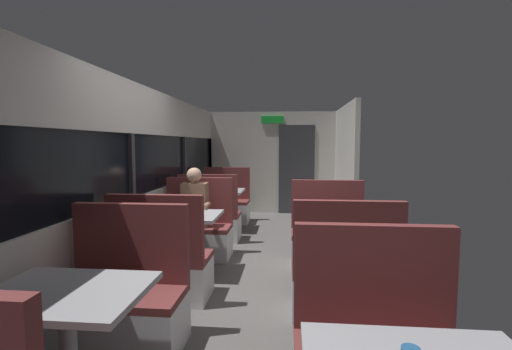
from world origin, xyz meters
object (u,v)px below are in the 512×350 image
Objects in this scene: bench_far_window_facing_end at (210,220)px; dining_table_rear_aisle at (335,230)px; dining_table_near_window at (66,307)px; dining_table_mid_window at (182,222)px; dining_table_far_window at (219,196)px; bench_rear_aisle_facing_entry at (328,240)px; bench_near_window_facing_entry at (124,305)px; bench_mid_window_facing_entry at (197,233)px; bench_mid_window_facing_end at (162,267)px; seated_passenger at (196,220)px; bench_far_window_facing_entry at (225,206)px; bench_rear_aisle_facing_end at (344,281)px.

dining_table_rear_aisle is (1.79, -1.75, 0.31)m from bench_far_window_facing_end.
dining_table_near_window is 2.25m from dining_table_mid_window.
dining_table_mid_window is (0.00, 2.25, 0.00)m from dining_table_near_window.
dining_table_far_window is (0.00, 2.25, 0.00)m from dining_table_mid_window.
bench_near_window_facing_entry is at bearing -131.10° from bench_rear_aisle_facing_entry.
dining_table_near_window is 2.97m from bench_mid_window_facing_entry.
dining_table_rear_aisle is at bearing -53.87° from dining_table_far_window.
bench_rear_aisle_facing_entry is (1.79, 2.05, 0.00)m from bench_near_window_facing_entry.
bench_mid_window_facing_end is 0.87× the size of seated_passenger.
bench_far_window_facing_end is 0.87× the size of seated_passenger.
dining_table_far_window is 0.77m from bench_far_window_facing_entry.
dining_table_mid_window is 0.82× the size of bench_mid_window_facing_end.
bench_mid_window_facing_end is 2.97m from dining_table_far_window.
bench_far_window_facing_entry is at bearing 90.00° from dining_table_near_window.
bench_mid_window_facing_end and bench_far_window_facing_entry have the same top height.
bench_near_window_facing_entry is 2.19m from seated_passenger.
bench_mid_window_facing_end is 1.00× the size of bench_far_window_facing_entry.
dining_table_mid_window is 0.82× the size of bench_far_window_facing_entry.
seated_passenger reaches higher than dining_table_mid_window.
bench_near_window_facing_entry and bench_rear_aisle_facing_end have the same top height.
bench_mid_window_facing_entry is at bearing 138.23° from bench_rear_aisle_facing_end.
bench_rear_aisle_facing_entry reaches higher than dining_table_near_window.
dining_table_near_window is 4.50m from dining_table_far_window.
bench_near_window_facing_entry is (0.00, 0.70, -0.31)m from dining_table_near_window.
dining_table_rear_aisle is 0.77m from bench_rear_aisle_facing_end.
bench_mid_window_facing_entry is 1.80m from bench_rear_aisle_facing_entry.
bench_near_window_facing_entry is 2.72m from bench_rear_aisle_facing_entry.
bench_mid_window_facing_entry and bench_rear_aisle_facing_entry have the same top height.
bench_far_window_facing_entry is 4.25m from bench_rear_aisle_facing_end.
dining_table_far_window is at bearing 135.60° from bench_rear_aisle_facing_entry.
dining_table_near_window is 1.00× the size of dining_table_far_window.
dining_table_mid_window is 0.82× the size of bench_rear_aisle_facing_end.
bench_far_window_facing_end is 2.08m from bench_rear_aisle_facing_entry.
bench_near_window_facing_entry is at bearing -90.00° from seated_passenger.
bench_far_window_facing_entry is at bearing 90.00° from dining_table_far_window.
seated_passenger is at bearing 90.00° from dining_table_mid_window.
bench_near_window_facing_entry is 3.82m from dining_table_far_window.
bench_mid_window_facing_end is at bearing -90.00° from bench_far_window_facing_entry.
bench_near_window_facing_entry is at bearing -90.00° from bench_mid_window_facing_entry.
bench_mid_window_facing_entry is at bearing 90.00° from seated_passenger.
dining_table_mid_window and dining_table_far_window have the same top height.
bench_mid_window_facing_entry is at bearing 173.62° from bench_rear_aisle_facing_entry.
bench_mid_window_facing_end is (0.00, 1.55, -0.31)m from dining_table_near_window.
bench_mid_window_facing_entry is 2.03m from dining_table_rear_aisle.
bench_rear_aisle_facing_end is at bearing -41.77° from bench_mid_window_facing_entry.
dining_table_mid_window is at bearing -90.00° from dining_table_far_window.
bench_rear_aisle_facing_entry is at bearing -4.08° from seated_passenger.
dining_table_rear_aisle is at bearing -26.68° from bench_mid_window_facing_entry.
bench_far_window_facing_end is at bearing 90.00° from bench_near_window_facing_entry.
bench_rear_aisle_facing_entry is at bearing -6.38° from bench_mid_window_facing_entry.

